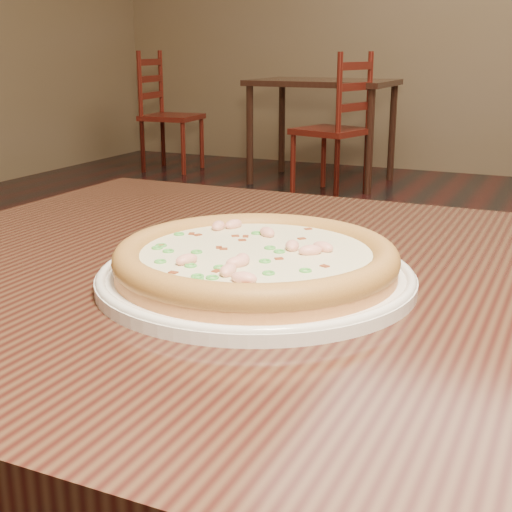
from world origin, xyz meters
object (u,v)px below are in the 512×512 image
at_px(hero_table, 381,376).
at_px(chair_a, 166,116).
at_px(bg_table_left, 323,93).
at_px(pizza, 256,259).
at_px(plate, 256,276).
at_px(chair_b, 338,130).

distance_m(hero_table, chair_a, 5.27).
bearing_deg(bg_table_left, hero_table, -69.55).
bearing_deg(pizza, chair_a, 122.94).
xyz_separation_m(hero_table, chair_a, (-2.97, 4.35, -0.21)).
xyz_separation_m(bg_table_left, chair_a, (-1.35, -0.01, -0.22)).
height_order(plate, pizza, pizza).
relative_size(pizza, chair_b, 0.30).
bearing_deg(chair_b, hero_table, -70.88).
height_order(hero_table, chair_a, chair_a).
xyz_separation_m(pizza, bg_table_left, (-1.50, 4.41, -0.12)).
distance_m(pizza, chair_b, 4.19).
distance_m(plate, chair_a, 5.25).
bearing_deg(bg_table_left, plate, -71.15).
distance_m(pizza, bg_table_left, 4.66).
bearing_deg(chair_a, bg_table_left, 0.25).
relative_size(plate, chair_b, 0.34).
bearing_deg(bg_table_left, pizza, -71.15).
relative_size(pizza, chair_a, 0.30).
bearing_deg(hero_table, plate, -157.38).
bearing_deg(plate, pizza, -110.40).
bearing_deg(pizza, chair_b, 107.34).
relative_size(chair_a, chair_b, 1.00).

